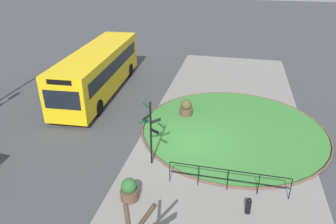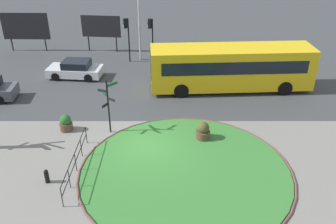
% 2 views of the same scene
% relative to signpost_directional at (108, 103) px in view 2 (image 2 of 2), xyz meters
% --- Properties ---
extents(ground, '(120.00, 120.00, 0.00)m').
position_rel_signpost_directional_xyz_m(ground, '(2.09, -1.60, -1.90)').
color(ground, '#3D3F42').
extents(sidewalk_paving, '(32.00, 8.81, 0.02)m').
position_rel_signpost_directional_xyz_m(sidewalk_paving, '(2.09, -3.20, -1.89)').
color(sidewalk_paving, gray).
rests_on(sidewalk_paving, ground).
extents(grass_island, '(10.11, 10.11, 0.10)m').
position_rel_signpost_directional_xyz_m(grass_island, '(4.15, -3.68, -1.85)').
color(grass_island, '#387A33').
rests_on(grass_island, ground).
extents(grass_kerb_ring, '(10.42, 10.42, 0.11)m').
position_rel_signpost_directional_xyz_m(grass_kerb_ring, '(4.15, -3.68, -1.85)').
color(grass_kerb_ring, brown).
rests_on(grass_kerb_ring, ground).
extents(signpost_directional, '(1.07, 0.96, 3.23)m').
position_rel_signpost_directional_xyz_m(signpost_directional, '(0.00, 0.00, 0.00)').
color(signpost_directional, black).
rests_on(signpost_directional, ground).
extents(bollard_foreground, '(0.22, 0.22, 0.73)m').
position_rel_signpost_directional_xyz_m(bollard_foreground, '(-2.32, -4.47, -1.53)').
color(bollard_foreground, black).
rests_on(bollard_foreground, ground).
extents(railing_grass_edge, '(0.09, 4.99, 1.04)m').
position_rel_signpost_directional_xyz_m(railing_grass_edge, '(-1.15, -3.62, -1.23)').
color(railing_grass_edge, black).
rests_on(railing_grass_edge, ground).
extents(bus_yellow, '(11.27, 3.19, 3.06)m').
position_rel_signpost_directional_xyz_m(bus_yellow, '(7.68, 5.89, -0.25)').
color(bus_yellow, yellow).
rests_on(bus_yellow, ground).
extents(car_far_lane, '(4.19, 2.14, 1.34)m').
position_rel_signpost_directional_xyz_m(car_far_lane, '(-3.73, 7.99, -1.28)').
color(car_far_lane, silver).
rests_on(car_far_lane, ground).
extents(traffic_light_near, '(0.48, 0.31, 3.66)m').
position_rel_signpost_directional_xyz_m(traffic_light_near, '(-0.06, 11.30, 0.78)').
color(traffic_light_near, black).
rests_on(traffic_light_near, ground).
extents(traffic_light_far, '(0.48, 0.32, 3.62)m').
position_rel_signpost_directional_xyz_m(traffic_light_far, '(1.90, 11.33, 0.76)').
color(traffic_light_far, black).
rests_on(traffic_light_far, ground).
extents(lamppost_tall, '(0.32, 0.32, 9.39)m').
position_rel_signpost_directional_xyz_m(lamppost_tall, '(0.94, 11.83, 3.09)').
color(lamppost_tall, '#B7B7BC').
rests_on(lamppost_tall, ground).
extents(billboard_left, '(4.19, 0.23, 3.45)m').
position_rel_signpost_directional_xyz_m(billboard_left, '(-9.32, 14.10, 0.31)').
color(billboard_left, black).
rests_on(billboard_left, ground).
extents(billboard_right, '(3.49, 0.49, 3.24)m').
position_rel_signpost_directional_xyz_m(billboard_right, '(-2.60, 13.97, 0.31)').
color(billboard_right, black).
rests_on(billboard_right, ground).
extents(planter_near_signpost, '(0.79, 0.79, 1.09)m').
position_rel_signpost_directional_xyz_m(planter_near_signpost, '(5.22, -0.78, -1.40)').
color(planter_near_signpost, brown).
rests_on(planter_near_signpost, ground).
extents(planter_kerbside, '(0.74, 0.74, 1.00)m').
position_rel_signpost_directional_xyz_m(planter_kerbside, '(-2.57, 0.21, -1.45)').
color(planter_kerbside, brown).
rests_on(planter_kerbside, ground).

